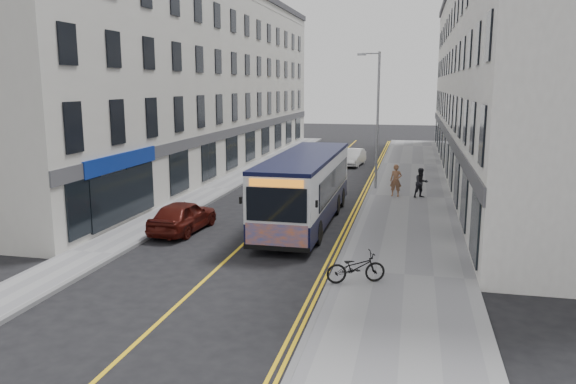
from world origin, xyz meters
The scene contains 17 objects.
ground centered at (0.00, 0.00, 0.00)m, with size 140.00×140.00×0.00m, color black.
pavement_east centered at (6.25, 12.00, 0.06)m, with size 4.50×64.00×0.12m, color gray.
pavement_west centered at (-5.00, 12.00, 0.06)m, with size 2.00×64.00×0.12m, color gray.
kerb_east centered at (4.00, 12.00, 0.07)m, with size 0.18×64.00×0.13m, color slate.
kerb_west centered at (-4.00, 12.00, 0.07)m, with size 0.18×64.00×0.13m, color slate.
road_centre_line centered at (0.00, 12.00, 0.00)m, with size 0.12×64.00×0.01m, color yellow.
road_dbl_yellow_inner centered at (3.55, 12.00, 0.00)m, with size 0.10×64.00×0.01m, color yellow.
road_dbl_yellow_outer centered at (3.75, 12.00, 0.00)m, with size 0.10×64.00×0.01m, color yellow.
terrace_east centered at (11.50, 21.00, 6.50)m, with size 6.00×46.00×13.00m, color white.
terrace_west centered at (-9.00, 21.00, 6.50)m, with size 6.00×46.00×13.00m, color beige.
streetlamp centered at (4.17, 14.00, 4.38)m, with size 1.32×0.18×8.00m.
city_bus centered at (1.73, 5.14, 1.71)m, with size 2.52×10.78×3.13m.
bicycle centered at (4.78, -2.34, 0.61)m, with size 0.65×1.86×0.97m, color black.
pedestrian_near centered at (5.48, 11.83, 1.00)m, with size 0.64×0.42×1.76m, color #976445.
pedestrian_far centered at (6.83, 11.77, 0.93)m, with size 0.79×0.61×1.62m, color black.
car_white centered at (1.80, 24.03, 0.64)m, with size 1.36×3.89×1.28m, color white.
car_maroon centered at (-3.07, 2.62, 0.68)m, with size 1.62×4.02×1.37m, color #4B120C.
Camera 1 is at (6.39, -18.97, 6.17)m, focal length 35.00 mm.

